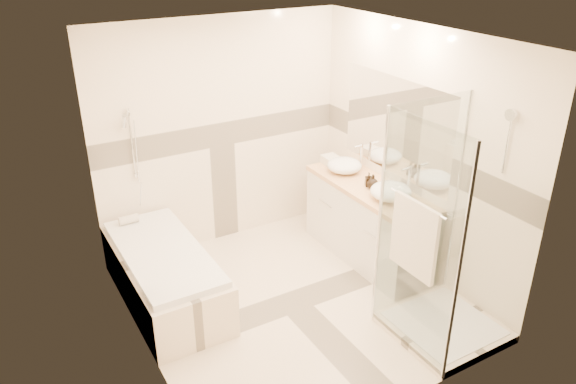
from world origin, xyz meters
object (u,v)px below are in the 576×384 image
vanity (368,222)px  amenity_bottle_b (373,182)px  vessel_sink_far (391,191)px  vessel_sink_near (344,165)px  bathtub (165,273)px  shower_enclosure (433,283)px  amenity_bottle_a (369,179)px

vanity → amenity_bottle_b: size_ratio=10.79×
vanity → vessel_sink_far: (-0.02, -0.33, 0.51)m
amenity_bottle_b → vessel_sink_far: bearing=-90.0°
vessel_sink_near → amenity_bottle_b: size_ratio=2.52×
bathtub → shower_enclosure: bearing=-41.1°
amenity_bottle_a → bathtub: bearing=171.2°
shower_enclosure → vessel_sink_far: shower_enclosure is taller
vanity → amenity_bottle_a: bearing=132.7°
bathtub → vanity: (2.15, -0.35, 0.12)m
amenity_bottle_a → amenity_bottle_b: (0.00, -0.07, 0.00)m
shower_enclosure → amenity_bottle_a: (0.27, 1.29, 0.42)m
vessel_sink_far → amenity_bottle_b: vessel_sink_far is taller
shower_enclosure → vessel_sink_far: (0.27, 0.94, 0.43)m
vanity → amenity_bottle_a: size_ratio=11.12×
amenity_bottle_a → vessel_sink_near: bearing=90.0°
shower_enclosure → vessel_sink_far: 1.07m
vessel_sink_near → amenity_bottle_b: vessel_sink_near is taller
shower_enclosure → vessel_sink_far: size_ratio=5.01×
bathtub → vessel_sink_near: (2.13, 0.10, 0.62)m
vessel_sink_near → amenity_bottle_a: size_ratio=2.60×
vanity → amenity_bottle_a: (-0.02, 0.02, 0.50)m
vessel_sink_near → vanity: bearing=-87.5°
amenity_bottle_a → amenity_bottle_b: bearing=-90.0°
vessel_sink_near → vessel_sink_far: size_ratio=0.93×
vessel_sink_near → vessel_sink_far: 0.78m
vanity → vessel_sink_near: vessel_sink_near is taller
bathtub → amenity_bottle_b: bearing=-10.6°
bathtub → vessel_sink_far: vessel_sink_far is taller
vanity → shower_enclosure: (-0.29, -1.27, 0.08)m
vanity → vessel_sink_far: vessel_sink_far is taller
shower_enclosure → vessel_sink_near: (0.27, 1.72, 0.42)m
vanity → amenity_bottle_b: bearing=-113.2°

